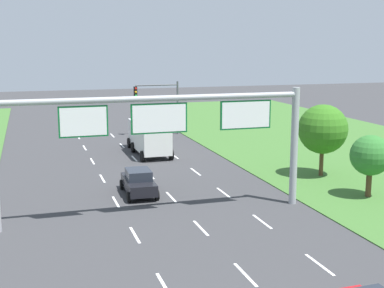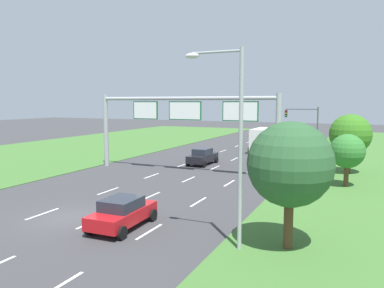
{
  "view_description": "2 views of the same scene",
  "coord_description": "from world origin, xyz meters",
  "px_view_note": "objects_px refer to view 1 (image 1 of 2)",
  "views": [
    {
      "loc": [
        -6.55,
        -13.33,
        9.49
      ],
      "look_at": [
        2.88,
        17.23,
        3.48
      ],
      "focal_mm": 50.0,
      "sensor_mm": 36.0,
      "label": 1
    },
    {
      "loc": [
        14.47,
        -15.17,
        6.29
      ],
      "look_at": [
        1.52,
        13.16,
        2.78
      ],
      "focal_mm": 35.0,
      "sensor_mm": 36.0,
      "label": 2
    }
  ],
  "objects_px": {
    "traffic_light_mast": "(160,98)",
    "box_truck": "(149,135)",
    "sign_gantry": "(160,129)",
    "roadside_tree_mid": "(370,156)",
    "car_lead_silver": "(139,182)",
    "roadside_tree_far": "(323,129)"
  },
  "relations": [
    {
      "from": "traffic_light_mast",
      "to": "box_truck",
      "type": "bearing_deg",
      "value": -109.35
    },
    {
      "from": "sign_gantry",
      "to": "roadside_tree_mid",
      "type": "bearing_deg",
      "value": -1.09
    },
    {
      "from": "car_lead_silver",
      "to": "sign_gantry",
      "type": "bearing_deg",
      "value": -84.32
    },
    {
      "from": "box_truck",
      "to": "roadside_tree_far",
      "type": "xyz_separation_m",
      "value": [
        10.17,
        -11.59,
        1.82
      ]
    },
    {
      "from": "traffic_light_mast",
      "to": "roadside_tree_mid",
      "type": "xyz_separation_m",
      "value": [
        6.88,
        -26.66,
        -1.19
      ]
    },
    {
      "from": "box_truck",
      "to": "roadside_tree_mid",
      "type": "distance_m",
      "value": 20.08
    },
    {
      "from": "car_lead_silver",
      "to": "roadside_tree_far",
      "type": "xyz_separation_m",
      "value": [
        13.62,
        0.79,
        2.65
      ]
    },
    {
      "from": "traffic_light_mast",
      "to": "roadside_tree_far",
      "type": "bearing_deg",
      "value": -71.83
    },
    {
      "from": "traffic_light_mast",
      "to": "roadside_tree_mid",
      "type": "bearing_deg",
      "value": -75.53
    },
    {
      "from": "sign_gantry",
      "to": "traffic_light_mast",
      "type": "distance_m",
      "value": 27.2
    },
    {
      "from": "box_truck",
      "to": "roadside_tree_mid",
      "type": "bearing_deg",
      "value": -59.46
    },
    {
      "from": "car_lead_silver",
      "to": "roadside_tree_mid",
      "type": "relative_size",
      "value": 1.07
    },
    {
      "from": "box_truck",
      "to": "roadside_tree_mid",
      "type": "xyz_separation_m",
      "value": [
        10.17,
        -17.28,
        1.03
      ]
    },
    {
      "from": "car_lead_silver",
      "to": "box_truck",
      "type": "height_order",
      "value": "box_truck"
    },
    {
      "from": "traffic_light_mast",
      "to": "roadside_tree_mid",
      "type": "height_order",
      "value": "traffic_light_mast"
    },
    {
      "from": "roadside_tree_mid",
      "to": "roadside_tree_far",
      "type": "xyz_separation_m",
      "value": [
        0.0,
        5.69,
        0.79
      ]
    },
    {
      "from": "car_lead_silver",
      "to": "roadside_tree_far",
      "type": "relative_size",
      "value": 0.81
    },
    {
      "from": "roadside_tree_mid",
      "to": "sign_gantry",
      "type": "bearing_deg",
      "value": 178.91
    },
    {
      "from": "sign_gantry",
      "to": "box_truck",
      "type": "bearing_deg",
      "value": 79.54
    },
    {
      "from": "car_lead_silver",
      "to": "roadside_tree_mid",
      "type": "distance_m",
      "value": 14.59
    },
    {
      "from": "roadside_tree_far",
      "to": "sign_gantry",
      "type": "bearing_deg",
      "value": -157.8
    },
    {
      "from": "box_truck",
      "to": "roadside_tree_mid",
      "type": "height_order",
      "value": "roadside_tree_mid"
    }
  ]
}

